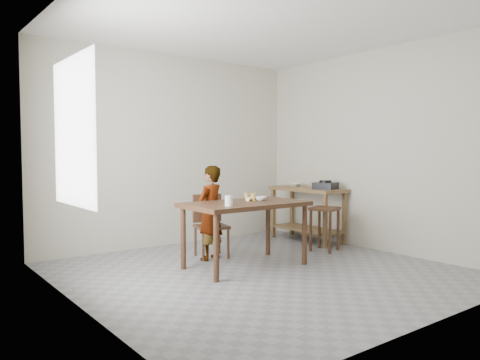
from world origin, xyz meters
TOP-DOWN VIEW (x-y plane):
  - floor at (0.00, 0.00)m, footprint 4.00×4.00m
  - ceiling at (0.00, 0.00)m, footprint 4.00×4.00m
  - wall_back at (0.00, 2.02)m, footprint 4.00×0.04m
  - wall_front at (0.00, -2.02)m, footprint 4.00×0.04m
  - wall_left at (-2.02, 0.00)m, footprint 0.04×4.00m
  - wall_right at (2.02, 0.00)m, footprint 0.04×4.00m
  - window_pane at (-1.97, 0.20)m, footprint 0.02×1.10m
  - dining_table at (0.00, 0.30)m, footprint 1.40×0.80m
  - prep_counter at (1.72, 1.00)m, footprint 0.50×1.20m
  - child at (-0.11, 0.86)m, footprint 0.50×0.41m
  - dining_chair at (-0.04, 0.94)m, footprint 0.46×0.46m
  - stool at (1.39, 0.36)m, footprint 0.42×0.42m
  - glass_tumbler at (-0.37, 0.10)m, footprint 0.10×0.10m
  - small_bowl at (0.25, 0.33)m, footprint 0.20×0.20m
  - banana at (0.15, 0.39)m, footprint 0.22×0.20m
  - serving_bowl at (1.73, 1.29)m, footprint 0.25×0.25m
  - gas_burner at (1.71, 0.64)m, footprint 0.37×0.37m

SIDE VIEW (x-z plane):
  - floor at x=0.00m, z-range -0.04..0.00m
  - stool at x=1.39m, z-range 0.00..0.59m
  - dining_table at x=0.00m, z-range 0.00..0.75m
  - dining_chair at x=-0.04m, z-range 0.00..0.79m
  - prep_counter at x=1.72m, z-range 0.00..0.80m
  - child at x=-0.11m, z-range 0.00..1.16m
  - small_bowl at x=0.25m, z-range 0.75..0.80m
  - banana at x=0.15m, z-range 0.75..0.82m
  - glass_tumbler at x=-0.37m, z-range 0.75..0.86m
  - serving_bowl at x=1.73m, z-range 0.80..0.85m
  - gas_burner at x=1.71m, z-range 0.80..0.90m
  - wall_back at x=0.00m, z-range 0.00..2.70m
  - wall_front at x=0.00m, z-range 0.00..2.70m
  - wall_left at x=-2.02m, z-range 0.00..2.70m
  - wall_right at x=2.02m, z-range 0.00..2.70m
  - window_pane at x=-1.97m, z-range 0.85..2.15m
  - ceiling at x=0.00m, z-range 2.70..2.74m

